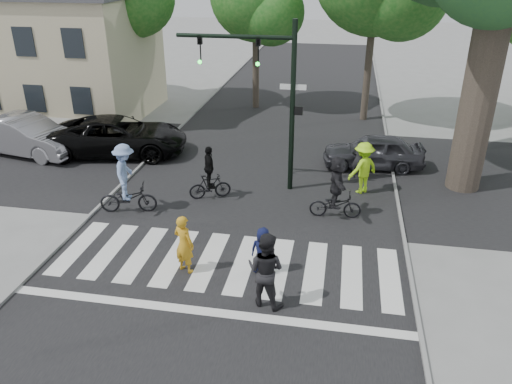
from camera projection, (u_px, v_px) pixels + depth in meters
The scene contains 19 objects.
ground at pixel (217, 283), 13.18m from camera, with size 120.00×120.00×0.00m, color gray.
road_stem at pixel (252, 200), 17.62m from camera, with size 10.00×70.00×0.01m, color black.
road_cross at pixel (266, 168), 20.29m from camera, with size 70.00×10.00×0.01m, color black.
curb_left at pixel (118, 188), 18.41m from camera, with size 0.10×70.00×0.10m, color gray.
curb_right at pixel (399, 211), 16.79m from camera, with size 0.10×70.00×0.10m, color gray.
crosswalk at pixel (223, 269), 13.76m from camera, with size 10.00×3.85×0.01m.
traffic_signal at pixel (268, 83), 16.95m from camera, with size 4.45×0.29×6.00m.
house at pixel (66, 41), 25.81m from camera, with size 8.40×8.10×8.82m.
pedestrian_woman at pixel (184, 244), 13.33m from camera, with size 0.62×0.40×1.69m, color gold.
pedestrian_child at pixel (263, 251), 13.31m from camera, with size 0.67×0.44×1.37m, color #0E1337.
pedestrian_adult at pixel (266, 270), 12.00m from camera, with size 0.96×0.75×1.98m, color black.
cyclist_left at pixel (126, 183), 16.40m from camera, with size 1.99×1.35×2.40m.
cyclist_mid at pixel (210, 177), 17.46m from camera, with size 1.53×0.97×1.94m.
cyclist_right at pixel (336, 191), 16.10m from camera, with size 1.71×1.59×2.13m.
car_suv at pixel (118, 136), 21.40m from camera, with size 2.69×5.83×1.62m, color black.
car_silver at pixel (26, 136), 21.39m from camera, with size 1.77×5.07×1.67m, color gray.
car_grey at pixel (373, 151), 20.09m from camera, with size 1.61×4.00×1.36m, color #323237.
bystander_hivis at pixel (363, 168), 17.83m from camera, with size 1.23×0.71×1.91m, color #B3FF1C.
bystander_dark at pixel (359, 159), 19.04m from camera, with size 0.57×0.37×1.55m, color black.
Camera 1 is at (2.93, -10.51, 7.83)m, focal length 35.00 mm.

